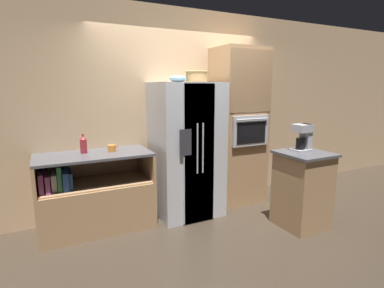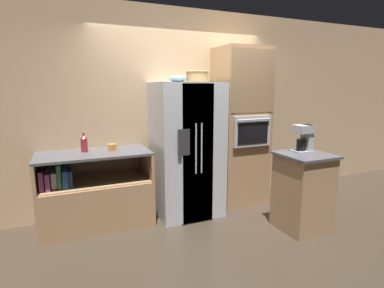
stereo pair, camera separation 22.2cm
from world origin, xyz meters
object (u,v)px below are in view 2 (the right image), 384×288
Objects in this scene: mug at (112,147)px; fruit_bowl at (178,79)px; refrigerator at (187,150)px; wall_oven at (241,127)px; bottle_tall at (84,143)px; coffee_maker at (304,137)px; wicker_basket at (197,76)px.

fruit_bowl is at bearing -7.86° from mug.
wall_oven is (0.90, 0.09, 0.25)m from refrigerator.
fruit_bowl is 1.41m from bottle_tall.
coffee_maker reaches higher than bottle_tall.
bottle_tall is 1.83× the size of mug.
coffee_maker is (1.27, -0.91, -0.70)m from fruit_bowl.
wicker_basket is at bearing 0.05° from refrigerator.
wicker_basket is 1.43m from mug.
wicker_basket is at bearing -173.20° from wall_oven.
refrigerator is 5.39× the size of coffee_maker.
wicker_basket is at bearing -6.04° from bottle_tall.
wall_oven is at bearing -1.67° from bottle_tall.
bottle_tall is 2.67m from coffee_maker.
wall_oven reaches higher than mug.
coffee_maker is (0.25, -1.02, -0.01)m from wall_oven.
bottle_tall is at bearing 173.96° from wicker_basket.
fruit_bowl reaches higher than bottle_tall.
refrigerator is at bearing 10.42° from fruit_bowl.
bottle_tall is 0.33m from mug.
refrigerator is 1.50m from coffee_maker.
wall_oven reaches higher than bottle_tall.
refrigerator is 0.94m from wall_oven.
wall_oven reaches higher than fruit_bowl.
fruit_bowl is at bearing -169.58° from refrigerator.
refrigerator is at bearing -179.95° from wicker_basket.
bottle_tall is at bearing 171.42° from fruit_bowl.
wicker_basket is (-0.75, -0.09, 0.72)m from wall_oven.
wicker_basket is 0.28m from fruit_bowl.
refrigerator is 0.94m from fruit_bowl.
wicker_basket is at bearing 136.84° from coffee_maker.
fruit_bowl is 1.20m from mug.
coffee_maker is at bearing -76.32° from wall_oven.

